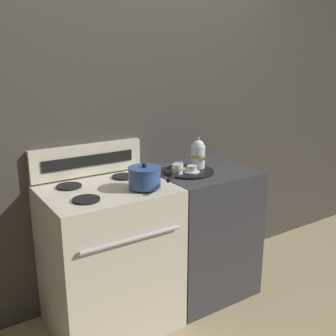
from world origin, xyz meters
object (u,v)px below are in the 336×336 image
object	(u,v)px
stove	(110,257)
teapot	(198,154)
saucepan	(145,177)
teacup_right	(179,165)
teacup_left	(192,169)
creamer_jug	(178,169)
serving_tray	(188,171)

from	to	relation	value
stove	teapot	distance (m)	0.91
saucepan	teacup_right	distance (m)	0.46
teacup_left	teacup_right	distance (m)	0.12
stove	creamer_jug	distance (m)	0.72
teacup_left	stove	bearing A→B (deg)	175.94
saucepan	serving_tray	xyz separation A→B (m)	(0.42, 0.15, -0.07)
stove	teacup_left	xyz separation A→B (m)	(0.61, -0.04, 0.50)
saucepan	teapot	distance (m)	0.55
creamer_jug	saucepan	bearing A→B (deg)	-159.31
teacup_right	creamer_jug	size ratio (longest dim) A/B	1.47
stove	teacup_right	bearing A→B (deg)	7.70
saucepan	teapot	world-z (taller)	teapot
teapot	saucepan	bearing A→B (deg)	-162.53
serving_tray	creamer_jug	xyz separation A→B (m)	(-0.11, -0.03, 0.04)
teacup_left	creamer_jug	xyz separation A→B (m)	(-0.10, 0.02, 0.01)
saucepan	teacup_right	bearing A→B (deg)	28.83
stove	creamer_jug	size ratio (longest dim) A/B	12.87
teapot	teacup_right	xyz separation A→B (m)	(-0.12, 0.06, -0.08)
teacup_left	saucepan	bearing A→B (deg)	-166.92
saucepan	teacup_left	world-z (taller)	saucepan
creamer_jug	stove	bearing A→B (deg)	177.63
stove	teapot	xyz separation A→B (m)	(0.71, 0.02, 0.58)
stove	teapot	size ratio (longest dim) A/B	4.35
serving_tray	teacup_right	world-z (taller)	teacup_right
teapot	teacup_left	world-z (taller)	teapot
stove	teacup_left	world-z (taller)	teacup_left
teapot	stove	bearing A→B (deg)	-178.13
serving_tray	teapot	size ratio (longest dim) A/B	1.59
teacup_right	creamer_jug	distance (m)	0.13
teapot	creamer_jug	xyz separation A→B (m)	(-0.20, -0.04, -0.07)
teacup_right	creamer_jug	xyz separation A→B (m)	(-0.08, -0.10, 0.01)
saucepan	stove	bearing A→B (deg)	143.05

